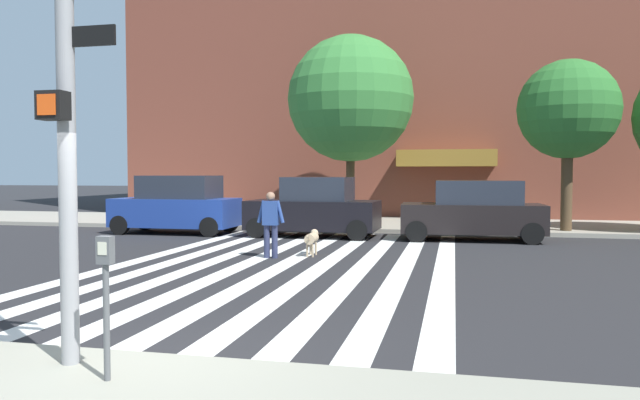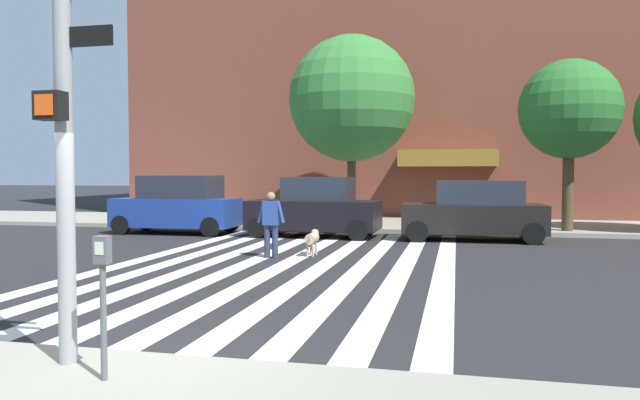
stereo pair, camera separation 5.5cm
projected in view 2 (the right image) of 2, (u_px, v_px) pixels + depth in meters
ground_plane at (309, 264)px, 13.72m from camera, size 160.00×160.00×0.00m
sidewalk_far at (372, 224)px, 23.88m from camera, size 80.00×6.00×0.15m
crosswalk_stripes at (287, 263)px, 13.85m from camera, size 7.65×14.27×0.01m
traffic_light_pole at (59, 29)px, 5.90m from camera, size 0.74×0.46×5.80m
parking_meter_curbside at (103, 287)px, 5.55m from camera, size 0.14×0.11×1.36m
parked_car_near_curb at (178, 205)px, 20.83m from camera, size 4.25×1.97×2.03m
parked_car_behind_first at (315, 209)px, 19.72m from camera, size 4.35×2.12×1.98m
parked_car_third_in_line at (474, 211)px, 18.58m from camera, size 4.39×2.06×1.88m
street_tree_nearest at (352, 99)px, 22.90m from camera, size 4.84×4.84×7.24m
street_tree_middle at (569, 110)px, 20.07m from camera, size 3.35×3.35×5.79m
pedestrian_dog_walker at (271, 221)px, 14.70m from camera, size 0.71×0.25×1.64m
dog_on_leash at (312, 238)px, 15.15m from camera, size 0.28×1.01×0.65m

